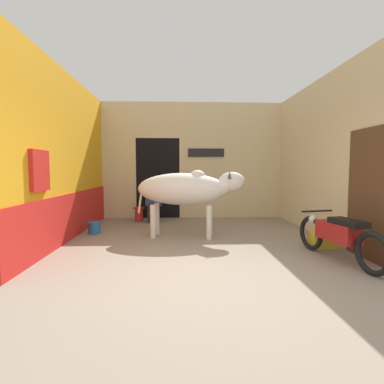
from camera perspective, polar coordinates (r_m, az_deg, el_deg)
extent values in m
plane|color=gray|center=(3.94, 3.57, -16.83)|extent=(30.00, 30.00, 0.00)
cube|color=orange|center=(6.59, -22.97, 6.18)|extent=(0.18, 5.06, 3.34)
cube|color=red|center=(6.62, -21.85, -4.23)|extent=(0.03, 5.06, 0.93)
cube|color=red|center=(5.23, -27.06, 3.67)|extent=(0.08, 0.56, 0.64)
cube|color=beige|center=(8.92, 0.03, 13.44)|extent=(5.18, 0.18, 1.03)
cube|color=beige|center=(8.97, -13.58, 2.56)|extent=(0.96, 0.18, 2.31)
cube|color=beige|center=(8.93, 7.17, 2.64)|extent=(2.96, 0.18, 2.31)
cube|color=black|center=(9.18, -6.33, 2.70)|extent=(1.26, 0.90, 2.31)
cube|color=black|center=(8.74, 2.70, 7.49)|extent=(1.04, 0.03, 0.24)
cube|color=beige|center=(6.91, 24.06, 6.05)|extent=(0.18, 5.06, 3.34)
cube|color=#51331E|center=(5.46, 30.48, -0.30)|extent=(0.05, 1.00, 2.07)
ellipsoid|color=silver|center=(6.24, -1.95, 0.59)|extent=(1.95, 0.97, 0.66)
ellipsoid|color=silver|center=(6.20, 1.04, 3.09)|extent=(0.35, 0.32, 0.24)
cylinder|color=silver|center=(6.18, 5.95, 1.02)|extent=(0.48, 0.38, 0.44)
ellipsoid|color=silver|center=(6.18, 7.56, 1.98)|extent=(0.58, 0.41, 0.39)
cylinder|color=silver|center=(6.44, -9.78, -1.29)|extent=(0.13, 0.06, 0.62)
cylinder|color=silver|center=(6.46, 3.41, -5.23)|extent=(0.11, 0.11, 0.69)
cylinder|color=silver|center=(6.08, 3.25, -5.84)|extent=(0.11, 0.11, 0.69)
cylinder|color=silver|center=(6.61, -6.70, -5.03)|extent=(0.11, 0.11, 0.69)
cylinder|color=silver|center=(6.24, -7.47, -5.60)|extent=(0.11, 0.11, 0.69)
cone|color=#473D33|center=(6.31, 7.11, 3.38)|extent=(0.09, 0.15, 0.19)
cone|color=#473D33|center=(6.04, 7.17, 3.33)|extent=(0.09, 0.15, 0.19)
torus|color=black|center=(4.73, 31.17, -9.98)|extent=(0.20, 0.61, 0.60)
torus|color=black|center=(5.71, 21.71, -7.25)|extent=(0.20, 0.61, 0.60)
cube|color=maroon|center=(5.17, 26.04, -6.82)|extent=(0.42, 0.77, 0.28)
cube|color=black|center=(5.00, 27.57, -5.17)|extent=(0.37, 0.62, 0.09)
cylinder|color=black|center=(5.53, 22.71, -3.37)|extent=(0.58, 0.15, 0.03)
sphere|color=silver|center=(5.63, 22.10, -4.81)|extent=(0.15, 0.15, 0.15)
cube|color=#282833|center=(8.02, -7.36, -4.46)|extent=(0.30, 0.14, 0.39)
cube|color=#282833|center=(8.08, -7.32, -2.64)|extent=(0.30, 0.32, 0.11)
cube|color=navy|center=(8.12, -7.30, -0.81)|extent=(0.43, 0.20, 0.51)
sphere|color=tan|center=(8.09, -7.33, 1.69)|extent=(0.20, 0.20, 0.20)
cylinder|color=red|center=(8.29, -10.06, -4.33)|extent=(0.22, 0.22, 0.35)
cylinder|color=red|center=(8.26, -10.08, -2.99)|extent=(0.31, 0.31, 0.04)
cube|color=gold|center=(5.98, 23.67, -8.37)|extent=(0.44, 0.32, 0.28)
cylinder|color=#23669E|center=(6.99, -18.10, -6.49)|extent=(0.26, 0.26, 0.26)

